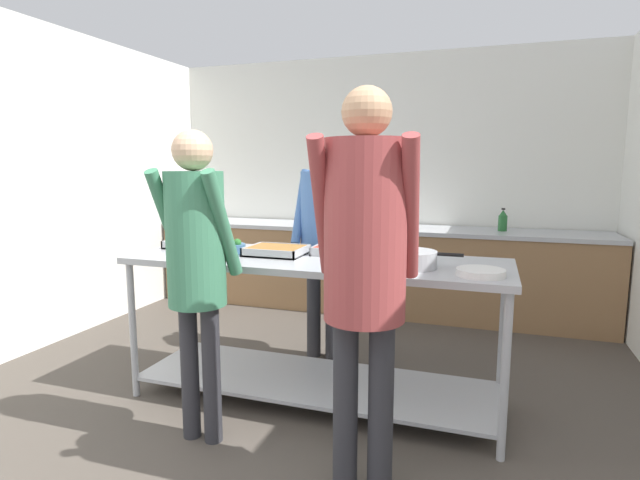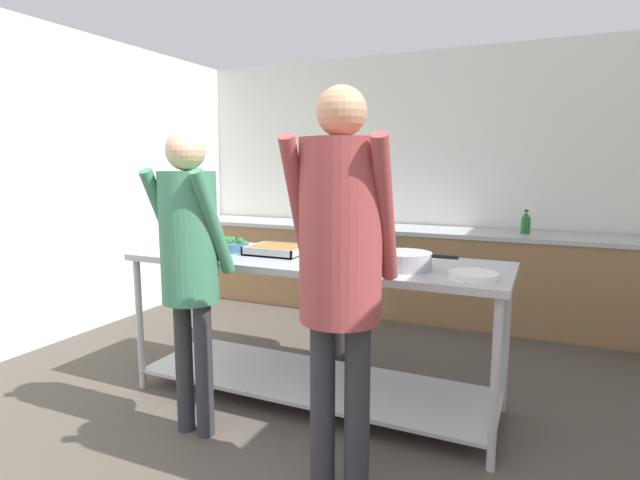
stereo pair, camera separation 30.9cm
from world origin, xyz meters
TOP-DOWN VIEW (x-y plane):
  - wall_rear at (0.00, 4.35)m, footprint 4.74×0.06m
  - wall_left at (-2.34, 2.17)m, footprint 0.06×4.47m
  - back_counter at (-0.00, 3.98)m, footprint 4.58×0.65m
  - serving_counter at (0.14, 1.87)m, footprint 2.36×0.77m
  - serving_tray_vegetables at (-0.78, 1.98)m, footprint 0.38×0.28m
  - broccoli_bowl at (-0.46, 1.87)m, footprint 0.21×0.21m
  - serving_tray_greens at (-0.13, 1.90)m, footprint 0.37×0.30m
  - serving_tray_roast at (0.29, 2.06)m, footprint 0.40×0.29m
  - sauce_pan at (0.75, 1.77)m, footprint 0.44×0.30m
  - plate_stack at (1.13, 1.67)m, footprint 0.26×0.26m
  - guest_serving_left at (-0.29, 1.22)m, footprint 0.40×0.32m
  - guest_serving_right at (0.66, 1.03)m, footprint 0.48×0.39m
  - cook_behind_counter at (-0.04, 2.57)m, footprint 0.44×0.34m
  - water_bottle at (1.28, 4.01)m, footprint 0.08×0.08m

SIDE VIEW (x-z plane):
  - back_counter at x=0.00m, z-range 0.00..0.88m
  - serving_counter at x=0.14m, z-range 0.16..1.09m
  - plate_stack at x=1.13m, z-range 0.93..0.96m
  - serving_tray_vegetables at x=-0.78m, z-range 0.92..0.98m
  - serving_tray_greens at x=-0.13m, z-range 0.92..0.98m
  - serving_tray_roast at x=0.29m, z-range 0.92..0.98m
  - broccoli_bowl at x=-0.46m, z-range 0.91..1.02m
  - sauce_pan at x=0.75m, z-range 0.93..1.03m
  - water_bottle at x=1.28m, z-range 0.87..1.09m
  - cook_behind_counter at x=-0.04m, z-range 0.20..1.86m
  - guest_serving_left at x=-0.29m, z-range 0.21..1.89m
  - guest_serving_right at x=0.66m, z-range 0.22..2.04m
  - wall_rear at x=0.00m, z-range 0.00..2.65m
  - wall_left at x=-2.34m, z-range 0.00..2.65m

